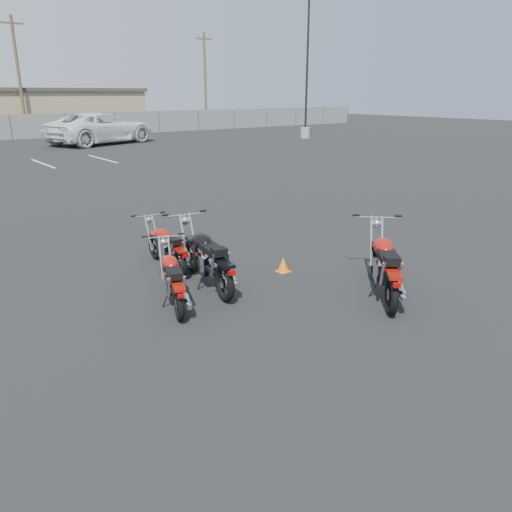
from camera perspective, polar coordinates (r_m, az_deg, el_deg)
ground at (r=8.16m, az=1.47°, el=-5.66°), size 120.00×120.00×0.00m
motorcycle_front_red at (r=9.88m, az=-10.14°, el=0.97°), size 0.73×1.89×0.92m
motorcycle_second_black at (r=8.83m, az=-5.60°, el=-0.28°), size 0.93×2.29×1.13m
motorcycle_third_red at (r=8.16m, az=-9.49°, el=-2.65°), size 1.05×1.89×0.94m
motorcycle_rear_red at (r=8.65m, az=14.52°, el=-1.12°), size 1.90×2.02×1.15m
training_cone_near at (r=9.62m, az=3.12°, el=-0.97°), size 0.24×0.24×0.29m
light_pole_east at (r=39.24m, az=5.76°, el=17.59°), size 0.80×0.70×11.13m
tan_building_east at (r=51.93m, az=-21.94°, el=15.33°), size 14.40×9.40×3.70m
utility_pole_c at (r=46.07m, az=-25.49°, el=18.24°), size 1.80×0.24×9.00m
utility_pole_d at (r=54.06m, az=-5.84°, el=19.54°), size 1.80×0.24×9.00m
white_van at (r=36.11m, az=-17.37°, el=14.71°), size 5.95×9.15×3.23m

